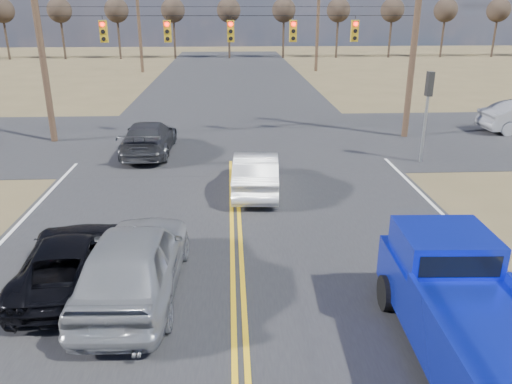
{
  "coord_description": "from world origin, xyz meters",
  "views": [
    {
      "loc": [
        -0.12,
        -7.04,
        6.45
      ],
      "look_at": [
        0.58,
        6.15,
        1.5
      ],
      "focal_mm": 35.0,
      "sensor_mm": 36.0,
      "label": 1
    }
  ],
  "objects_px": {
    "white_car_queue": "(256,172)",
    "dgrey_car_queue": "(149,138)",
    "silver_suv": "(134,261)",
    "pickup_truck": "(464,311)",
    "black_suv": "(71,260)"
  },
  "relations": [
    {
      "from": "black_suv",
      "to": "white_car_queue",
      "type": "relative_size",
      "value": 1.04
    },
    {
      "from": "black_suv",
      "to": "white_car_queue",
      "type": "xyz_separation_m",
      "value": [
        4.85,
        6.3,
        0.09
      ]
    },
    {
      "from": "silver_suv",
      "to": "dgrey_car_queue",
      "type": "xyz_separation_m",
      "value": [
        -1.45,
        12.14,
        -0.14
      ]
    },
    {
      "from": "pickup_truck",
      "to": "white_car_queue",
      "type": "distance_m",
      "value": 10.07
    },
    {
      "from": "white_car_queue",
      "to": "black_suv",
      "type": "bearing_deg",
      "value": 56.19
    },
    {
      "from": "pickup_truck",
      "to": "dgrey_car_queue",
      "type": "bearing_deg",
      "value": 121.03
    },
    {
      "from": "silver_suv",
      "to": "pickup_truck",
      "type": "bearing_deg",
      "value": 160.88
    },
    {
      "from": "white_car_queue",
      "to": "dgrey_car_queue",
      "type": "distance_m",
      "value": 7.01
    },
    {
      "from": "white_car_queue",
      "to": "pickup_truck",
      "type": "bearing_deg",
      "value": 113.8
    },
    {
      "from": "pickup_truck",
      "to": "dgrey_car_queue",
      "type": "distance_m",
      "value": 16.78
    },
    {
      "from": "black_suv",
      "to": "dgrey_car_queue",
      "type": "xyz_separation_m",
      "value": [
        0.19,
        11.54,
        0.1
      ]
    },
    {
      "from": "white_car_queue",
      "to": "dgrey_car_queue",
      "type": "height_order",
      "value": "dgrey_car_queue"
    },
    {
      "from": "pickup_truck",
      "to": "white_car_queue",
      "type": "height_order",
      "value": "pickup_truck"
    },
    {
      "from": "silver_suv",
      "to": "dgrey_car_queue",
      "type": "relative_size",
      "value": 1.01
    },
    {
      "from": "black_suv",
      "to": "dgrey_car_queue",
      "type": "height_order",
      "value": "dgrey_car_queue"
    }
  ]
}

